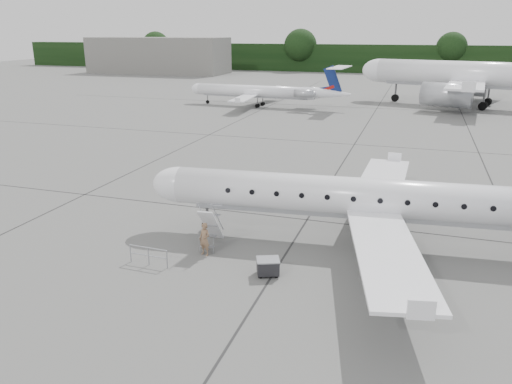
% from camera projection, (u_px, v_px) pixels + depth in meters
% --- Properties ---
extents(ground, '(320.00, 320.00, 0.00)m').
position_uv_depth(ground, '(340.00, 270.00, 25.82)').
color(ground, slate).
rests_on(ground, ground).
extents(treeline, '(260.00, 4.00, 8.00)m').
position_uv_depth(treeline, '(411.00, 59.00, 142.24)').
color(treeline, black).
rests_on(treeline, ground).
extents(terminal_building, '(40.00, 14.00, 10.00)m').
position_uv_depth(terminal_building, '(158.00, 55.00, 144.36)').
color(terminal_building, slate).
rests_on(terminal_building, ground).
extents(main_regional_jet, '(32.68, 24.93, 7.88)m').
position_uv_depth(main_regional_jet, '(384.00, 180.00, 27.57)').
color(main_regional_jet, white).
rests_on(main_regional_jet, ground).
extents(airstair, '(1.05, 2.20, 2.47)m').
position_uv_depth(airstair, '(211.00, 226.00, 28.28)').
color(airstair, white).
rests_on(airstair, ground).
extents(passenger, '(0.78, 0.62, 1.86)m').
position_uv_depth(passenger, '(205.00, 239.00, 27.25)').
color(passenger, '#856448').
rests_on(passenger, ground).
extents(safety_railing, '(2.20, 0.15, 1.00)m').
position_uv_depth(safety_railing, '(149.00, 256.00, 26.18)').
color(safety_railing, '#94969C').
rests_on(safety_railing, ground).
extents(baggage_cart, '(1.34, 1.23, 0.94)m').
position_uv_depth(baggage_cart, '(268.00, 267.00, 25.11)').
color(baggage_cart, black).
rests_on(baggage_cart, ground).
extents(bg_narrowbody, '(45.41, 37.07, 14.33)m').
position_uv_depth(bg_narrowbody, '(477.00, 62.00, 78.81)').
color(bg_narrowbody, white).
rests_on(bg_narrowbody, ground).
extents(bg_regional_left, '(26.67, 19.90, 6.74)m').
position_uv_depth(bg_regional_left, '(255.00, 85.00, 80.73)').
color(bg_regional_left, white).
rests_on(bg_regional_left, ground).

